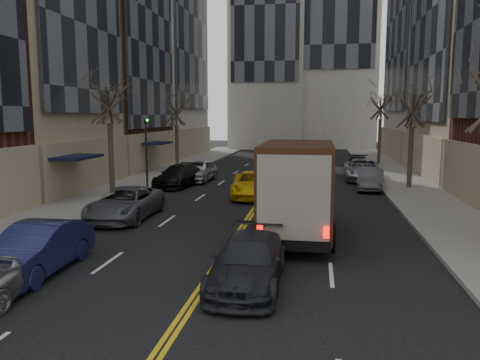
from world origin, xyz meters
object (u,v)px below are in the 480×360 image
object	(u,v)px
observer_sedan	(248,261)
taxi	(253,185)
pedestrian	(301,209)
ups_truck	(298,190)

from	to	relation	value
observer_sedan	taxi	size ratio (longest dim) A/B	0.89
pedestrian	observer_sedan	bearing A→B (deg)	149.58
pedestrian	taxi	bearing A→B (deg)	2.08
observer_sedan	taxi	xyz separation A→B (m)	(-1.74, 13.89, 0.05)
ups_truck	pedestrian	bearing A→B (deg)	87.59
observer_sedan	pedestrian	size ratio (longest dim) A/B	2.83
ups_truck	pedestrian	distance (m)	1.86
observer_sedan	pedestrian	distance (m)	7.00
observer_sedan	pedestrian	world-z (taller)	pedestrian
ups_truck	taxi	world-z (taller)	ups_truck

